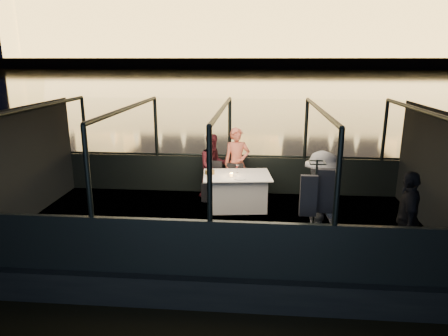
# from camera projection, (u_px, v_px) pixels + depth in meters

# --- Properties ---
(river_water) EXTENTS (500.00, 500.00, 0.00)m
(river_water) POSITION_uv_depth(u_px,v_px,m) (256.00, 77.00, 85.03)
(river_water) COLOR black
(river_water) RESTS_ON ground
(boat_hull) EXTENTS (8.60, 4.40, 1.00)m
(boat_hull) POSITION_uv_depth(u_px,v_px,m) (222.00, 246.00, 8.16)
(boat_hull) COLOR black
(boat_hull) RESTS_ON river_water
(boat_deck) EXTENTS (8.00, 4.00, 0.04)m
(boat_deck) POSITION_uv_depth(u_px,v_px,m) (222.00, 224.00, 8.03)
(boat_deck) COLOR black
(boat_deck) RESTS_ON boat_hull
(gunwale_port) EXTENTS (8.00, 0.08, 0.90)m
(gunwale_port) POSITION_uv_depth(u_px,v_px,m) (230.00, 174.00, 9.83)
(gunwale_port) COLOR black
(gunwale_port) RESTS_ON boat_deck
(gunwale_starboard) EXTENTS (8.00, 0.08, 0.90)m
(gunwale_starboard) POSITION_uv_depth(u_px,v_px,m) (210.00, 249.00, 5.99)
(gunwale_starboard) COLOR black
(gunwale_starboard) RESTS_ON boat_deck
(cabin_glass_port) EXTENTS (8.00, 0.02, 1.40)m
(cabin_glass_port) POSITION_uv_depth(u_px,v_px,m) (230.00, 128.00, 9.53)
(cabin_glass_port) COLOR #99B2B2
(cabin_glass_port) RESTS_ON gunwale_port
(cabin_glass_starboard) EXTENTS (8.00, 0.02, 1.40)m
(cabin_glass_starboard) POSITION_uv_depth(u_px,v_px,m) (210.00, 175.00, 5.68)
(cabin_glass_starboard) COLOR #99B2B2
(cabin_glass_starboard) RESTS_ON gunwale_starboard
(cabin_roof_glass) EXTENTS (8.00, 4.00, 0.02)m
(cabin_roof_glass) POSITION_uv_depth(u_px,v_px,m) (222.00, 109.00, 7.42)
(cabin_roof_glass) COLOR #99B2B2
(cabin_roof_glass) RESTS_ON boat_deck
(end_wall_fore) EXTENTS (0.02, 4.00, 2.30)m
(end_wall_fore) POSITION_uv_depth(u_px,v_px,m) (25.00, 164.00, 8.06)
(end_wall_fore) COLOR black
(end_wall_fore) RESTS_ON boat_deck
(end_wall_aft) EXTENTS (0.02, 4.00, 2.30)m
(end_wall_aft) POSITION_uv_depth(u_px,v_px,m) (437.00, 173.00, 7.39)
(end_wall_aft) COLOR black
(end_wall_aft) RESTS_ON boat_deck
(canopy_ribs) EXTENTS (8.00, 4.00, 2.30)m
(canopy_ribs) POSITION_uv_depth(u_px,v_px,m) (222.00, 168.00, 7.72)
(canopy_ribs) COLOR black
(canopy_ribs) RESTS_ON boat_deck
(embankment) EXTENTS (400.00, 140.00, 6.00)m
(embankment) POSITION_uv_depth(u_px,v_px,m) (258.00, 64.00, 209.67)
(embankment) COLOR #423D33
(embankment) RESTS_ON ground
(dining_table_central) EXTENTS (1.56, 1.22, 0.77)m
(dining_table_central) POSITION_uv_depth(u_px,v_px,m) (237.00, 191.00, 8.78)
(dining_table_central) COLOR silver
(dining_table_central) RESTS_ON boat_deck
(chair_port_left) EXTENTS (0.50, 0.50, 0.89)m
(chair_port_left) POSITION_uv_depth(u_px,v_px,m) (213.00, 182.00, 9.24)
(chair_port_left) COLOR black
(chair_port_left) RESTS_ON boat_deck
(chair_port_right) EXTENTS (0.40, 0.40, 0.85)m
(chair_port_right) POSITION_uv_depth(u_px,v_px,m) (234.00, 182.00, 9.20)
(chair_port_right) COLOR black
(chair_port_right) RESTS_ON boat_deck
(coat_stand) EXTENTS (0.58, 0.54, 1.70)m
(coat_stand) POSITION_uv_depth(u_px,v_px,m) (314.00, 208.00, 6.36)
(coat_stand) COLOR black
(coat_stand) RESTS_ON boat_deck
(person_woman_coral) EXTENTS (0.66, 0.49, 1.67)m
(person_woman_coral) POSITION_uv_depth(u_px,v_px,m) (237.00, 167.00, 9.38)
(person_woman_coral) COLOR #CD634A
(person_woman_coral) RESTS_ON boat_deck
(person_man_maroon) EXTENTS (0.88, 0.79, 1.51)m
(person_man_maroon) POSITION_uv_depth(u_px,v_px,m) (213.00, 166.00, 9.44)
(person_man_maroon) COLOR #3A1016
(person_man_maroon) RESTS_ON boat_deck
(passenger_stripe) EXTENTS (0.88, 1.24, 1.73)m
(passenger_stripe) POSITION_uv_depth(u_px,v_px,m) (321.00, 202.00, 6.80)
(passenger_stripe) COLOR silver
(passenger_stripe) RESTS_ON boat_deck
(passenger_dark) EXTENTS (0.61, 0.98, 1.55)m
(passenger_dark) POSITION_uv_depth(u_px,v_px,m) (408.00, 213.00, 6.28)
(passenger_dark) COLOR black
(passenger_dark) RESTS_ON boat_deck
(wine_bottle) EXTENTS (0.08, 0.08, 0.32)m
(wine_bottle) POSITION_uv_depth(u_px,v_px,m) (208.00, 170.00, 8.49)
(wine_bottle) COLOR #143718
(wine_bottle) RESTS_ON dining_table_central
(bread_basket) EXTENTS (0.28, 0.28, 0.09)m
(bread_basket) POSITION_uv_depth(u_px,v_px,m) (210.00, 172.00, 8.73)
(bread_basket) COLOR brown
(bread_basket) RESTS_ON dining_table_central
(amber_candle) EXTENTS (0.06, 0.06, 0.07)m
(amber_candle) POSITION_uv_depth(u_px,v_px,m) (231.00, 175.00, 8.54)
(amber_candle) COLOR #FFA93F
(amber_candle) RESTS_ON dining_table_central
(plate_near) EXTENTS (0.29, 0.29, 0.02)m
(plate_near) POSITION_uv_depth(u_px,v_px,m) (240.00, 179.00, 8.37)
(plate_near) COLOR white
(plate_near) RESTS_ON dining_table_central
(plate_far) EXTENTS (0.26, 0.26, 0.01)m
(plate_far) POSITION_uv_depth(u_px,v_px,m) (210.00, 172.00, 8.85)
(plate_far) COLOR white
(plate_far) RESTS_ON dining_table_central
(wine_glass_white) EXTENTS (0.09, 0.09, 0.20)m
(wine_glass_white) POSITION_uv_depth(u_px,v_px,m) (208.00, 174.00, 8.42)
(wine_glass_white) COLOR silver
(wine_glass_white) RESTS_ON dining_table_central
(wine_glass_red) EXTENTS (0.07, 0.07, 0.18)m
(wine_glass_red) POSITION_uv_depth(u_px,v_px,m) (237.00, 169.00, 8.78)
(wine_glass_red) COLOR silver
(wine_glass_red) RESTS_ON dining_table_central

